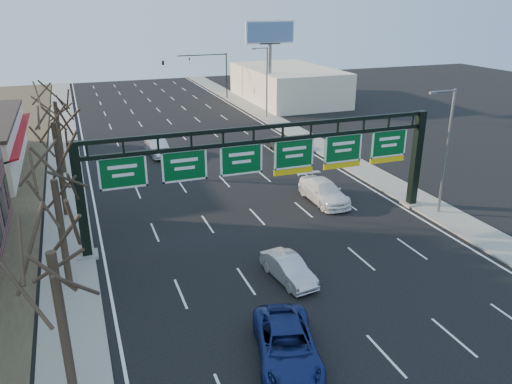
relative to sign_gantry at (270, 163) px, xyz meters
name	(u,v)px	position (x,y,z in m)	size (l,w,h in m)	color
ground	(322,287)	(-0.16, -8.00, -4.63)	(160.00, 160.00, 0.00)	black
sidewalk_left	(66,191)	(-12.96, 12.00, -4.57)	(3.00, 120.00, 0.12)	gray
sidewalk_right	(344,159)	(12.64, 12.00, -4.57)	(3.00, 120.00, 0.12)	gray
lane_markings	(218,174)	(-0.16, 12.00, -4.62)	(21.60, 120.00, 0.01)	white
sign_gantry	(270,163)	(0.00, 0.00, 0.00)	(24.60, 1.20, 7.20)	black
building_right_distant	(288,84)	(19.84, 42.00, -2.13)	(12.00, 20.00, 5.00)	beige
tree_near	(46,225)	(-12.96, -12.00, 2.86)	(3.60, 3.60, 8.86)	#2E2119
tree_gantry	(51,160)	(-12.96, -3.00, 2.48)	(3.60, 3.60, 8.48)	#2E2119
tree_mid	(51,107)	(-12.96, 7.00, 3.23)	(3.60, 3.60, 9.24)	#2E2119
tree_far	(53,90)	(-12.96, 17.00, 2.86)	(3.60, 3.60, 8.86)	#2E2119
streetlight_near	(446,146)	(12.31, -2.00, 0.45)	(2.15, 0.22, 9.00)	slate
streetlight_far	(266,79)	(12.31, 32.00, 0.45)	(2.15, 0.22, 9.00)	slate
billboard_right	(270,43)	(14.84, 36.98, 4.43)	(7.00, 0.50, 12.00)	slate
traffic_signal_mast	(188,65)	(5.53, 47.00, 0.87)	(10.16, 0.54, 7.00)	black
car_blue_suv	(287,345)	(-4.32, -12.72, -3.87)	(2.53, 5.49, 1.53)	navy
car_silver_sedan	(288,269)	(-1.58, -6.68, -3.95)	(1.44, 4.13, 1.36)	#B6B6BB
car_white_wagon	(324,191)	(5.67, 2.97, -3.82)	(2.27, 5.58, 1.62)	white
car_grey_far	(280,144)	(8.13, 17.23, -3.95)	(1.60, 3.99, 1.36)	#393C3E
car_silver_distant	(158,147)	(-4.11, 19.74, -3.81)	(1.73, 4.95, 1.63)	silver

